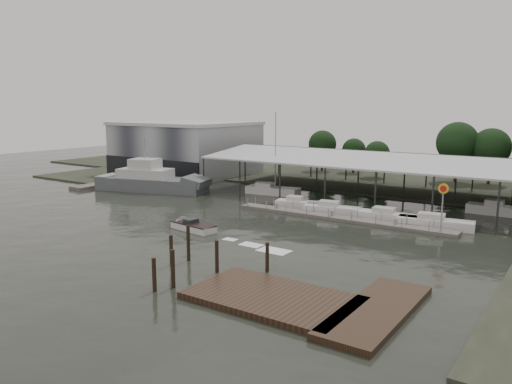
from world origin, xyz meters
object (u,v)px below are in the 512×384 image
Objects in this scene: shell_fuel_sign at (443,199)px; white_sailboat at (272,190)px; speedboat_underway at (190,226)px; grey_trawler at (152,181)px.

white_sailboat reaches higher than shell_fuel_sign.
shell_fuel_sign is 30.16m from white_sailboat.
white_sailboat is 24.37m from speedboat_underway.
white_sailboat is 0.74× the size of speedboat_underway.
grey_trawler is at bearing -162.53° from white_sailboat.
white_sailboat reaches higher than grey_trawler.
shell_fuel_sign is 46.19m from grey_trawler.
shell_fuel_sign is 0.28× the size of grey_trawler.
grey_trawler is 1.51× the size of white_sailboat.
white_sailboat reaches higher than speedboat_underway.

